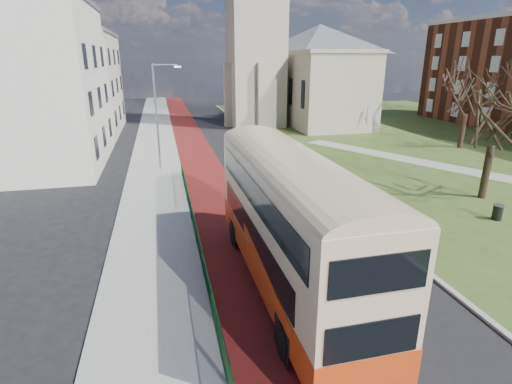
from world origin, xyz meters
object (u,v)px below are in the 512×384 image
object	(u,v)px
streetlamp	(158,112)
litter_bin	(498,212)
bus	(290,217)
winter_tree_far	(470,86)
winter_tree_near	(500,102)

from	to	relation	value
streetlamp	litter_bin	distance (m)	23.50
streetlamp	bus	world-z (taller)	streetlamp
bus	winter_tree_far	size ratio (longest dim) A/B	1.44
bus	winter_tree_near	world-z (taller)	winter_tree_near
streetlamp	winter_tree_far	xyz separation A→B (m)	(28.90, 1.69, 1.37)
winter_tree_near	winter_tree_far	world-z (taller)	winter_tree_near
winter_tree_near	litter_bin	distance (m)	6.75
streetlamp	bus	xyz separation A→B (m)	(4.53, -18.58, -1.67)
bus	winter_tree_near	size ratio (longest dim) A/B	1.42
winter_tree_near	winter_tree_far	size ratio (longest dim) A/B	1.01
streetlamp	winter_tree_near	xyz separation A→B (m)	(19.71, -11.56, 1.43)
winter_tree_near	litter_bin	xyz separation A→B (m)	(-1.98, -3.31, -5.54)
streetlamp	bus	distance (m)	19.19
winter_tree_far	litter_bin	size ratio (longest dim) A/B	9.74
streetlamp	winter_tree_near	size ratio (longest dim) A/B	0.93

